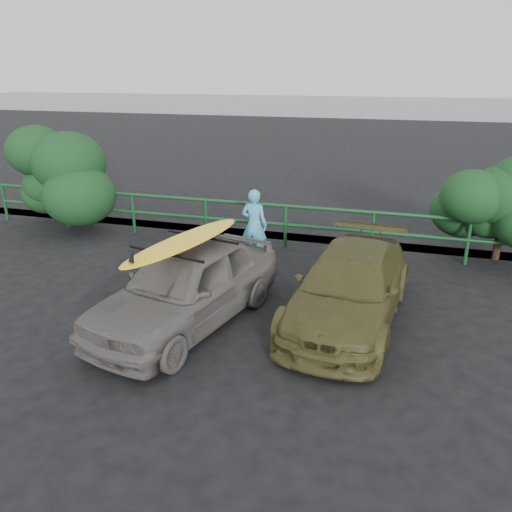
{
  "coord_description": "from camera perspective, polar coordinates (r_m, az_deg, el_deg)",
  "views": [
    {
      "loc": [
        3.52,
        -5.94,
        3.93
      ],
      "look_at": [
        1.28,
        1.61,
        1.01
      ],
      "focal_mm": 35.0,
      "sensor_mm": 36.0,
      "label": 1
    }
  ],
  "objects": [
    {
      "name": "surfboard",
      "position": [
        7.91,
        -8.17,
        1.72
      ],
      "size": [
        1.23,
        2.88,
        0.08
      ],
      "primitive_type": "ellipsoid",
      "rotation": [
        0.0,
        0.0,
        -0.23
      ],
      "color": "yellow",
      "rests_on": "roof_rack"
    },
    {
      "name": "guardrail",
      "position": [
        11.99,
        -1.28,
        3.84
      ],
      "size": [
        14.0,
        0.08,
        1.04
      ],
      "primitive_type": null,
      "color": "#154A21",
      "rests_on": "ground"
    },
    {
      "name": "ocean",
      "position": [
        66.15,
        14.0,
        16.41
      ],
      "size": [
        200.0,
        200.0,
        0.0
      ],
      "primitive_type": "plane",
      "color": "#545B67",
      "rests_on": "ground"
    },
    {
      "name": "sedan",
      "position": [
        8.18,
        -7.91,
        -3.32
      ],
      "size": [
        2.45,
        4.19,
        1.34
      ],
      "primitive_type": "imported",
      "rotation": [
        0.0,
        0.0,
        -0.23
      ],
      "color": "#5F5955",
      "rests_on": "ground"
    },
    {
      "name": "shrub_right",
      "position": [
        11.87,
        23.26,
        5.1
      ],
      "size": [
        3.2,
        2.4,
        2.28
      ],
      "primitive_type": null,
      "color": "#173F1B",
      "rests_on": "ground"
    },
    {
      "name": "shrub_left",
      "position": [
        14.31,
        -19.64,
        8.57
      ],
      "size": [
        3.2,
        2.4,
        2.58
      ],
      "primitive_type": null,
      "color": "#173F1B",
      "rests_on": "ground"
    },
    {
      "name": "roof_rack",
      "position": [
        7.93,
        -8.15,
        1.27
      ],
      "size": [
        1.59,
        1.28,
        0.05
      ],
      "primitive_type": null,
      "rotation": [
        0.0,
        0.0,
        -0.23
      ],
      "color": "black",
      "rests_on": "sedan"
    },
    {
      "name": "ground",
      "position": [
        7.95,
        -12.44,
        -9.81
      ],
      "size": [
        80.0,
        80.0,
        0.0
      ],
      "primitive_type": "plane",
      "color": "black"
    },
    {
      "name": "man",
      "position": [
        10.86,
        -0.2,
        3.57
      ],
      "size": [
        0.61,
        0.43,
        1.58
      ],
      "primitive_type": "imported",
      "rotation": [
        0.0,
        0.0,
        3.05
      ],
      "color": "#46ABD2",
      "rests_on": "ground"
    },
    {
      "name": "olive_vehicle",
      "position": [
        8.39,
        10.63,
        -3.49
      ],
      "size": [
        2.02,
        4.18,
        1.17
      ],
      "primitive_type": "imported",
      "rotation": [
        0.0,
        0.0,
        -0.09
      ],
      "color": "#4A4620",
      "rests_on": "ground"
    }
  ]
}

